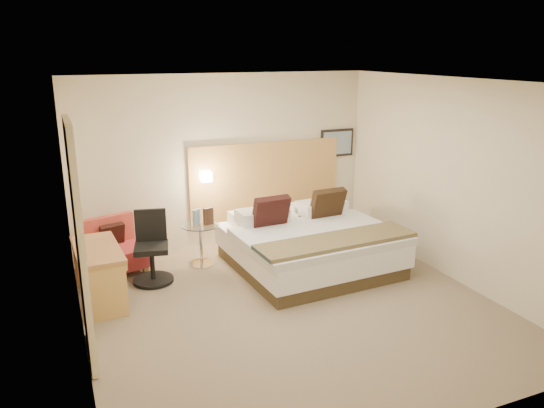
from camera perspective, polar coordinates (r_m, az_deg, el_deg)
name	(u,v)px	position (r m, az deg, el deg)	size (l,w,h in m)	color
floor	(290,305)	(6.69, 1.90, -10.81)	(4.80, 5.00, 0.02)	#786751
ceiling	(292,81)	(5.97, 2.15, 13.13)	(4.80, 5.00, 0.02)	silver
wall_back	(224,160)	(8.47, -5.14, 4.72)	(4.80, 0.02, 2.70)	beige
wall_front	(431,283)	(4.19, 16.73, -8.19)	(4.80, 0.02, 2.70)	beige
wall_left	(72,225)	(5.66, -20.73, -2.14)	(0.02, 5.00, 2.70)	beige
wall_right	(454,181)	(7.50, 18.98, 2.38)	(0.02, 5.00, 2.70)	beige
headboard_panel	(266,181)	(8.76, -0.63, 2.48)	(2.60, 0.04, 1.30)	tan
art_frame	(337,143)	(9.22, 6.99, 6.55)	(0.62, 0.03, 0.47)	black
art_canvas	(337,143)	(9.21, 7.06, 6.53)	(0.54, 0.01, 0.39)	gray
lamp_arm	(205,176)	(8.33, -7.21, 3.05)	(0.02, 0.02, 0.12)	silver
lamp_shade	(206,176)	(8.28, -7.10, 2.96)	(0.15, 0.15, 0.15)	#FFEDC6
curtain	(80,245)	(5.47, -19.94, -4.15)	(0.06, 0.90, 2.42)	beige
bottle_a	(195,217)	(7.66, -8.28, -1.44)	(0.07, 0.07, 0.22)	#83B4CA
bottle_b	(198,216)	(7.72, -7.96, -1.29)	(0.07, 0.07, 0.22)	#9CB7F1
menu_folder	(208,216)	(7.66, -6.86, -1.31)	(0.14, 0.06, 0.24)	#3E2619
bed	(309,244)	(7.67, 3.99, -4.33)	(2.26, 2.22, 1.06)	#433621
lounge_chair	(116,250)	(7.84, -16.44, -4.81)	(0.87, 0.81, 0.77)	#B87557
side_table	(201,242)	(7.79, -7.67, -4.11)	(0.67, 0.67, 0.62)	silver
desk	(100,259)	(6.88, -18.04, -5.64)	(0.58, 1.17, 0.71)	#AD7243
desk_chair	(152,253)	(7.35, -12.79, -5.19)	(0.65, 0.65, 0.96)	black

